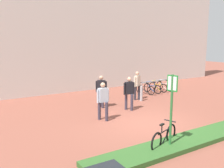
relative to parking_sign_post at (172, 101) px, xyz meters
The scene contains 11 objects.
ground_plane 3.14m from the parking_sign_post, 66.52° to the left, with size 60.00×60.00×0.00m, color brown.
building_facade 11.44m from the parking_sign_post, 84.36° to the left, with size 28.00×1.20×10.00m, color silver.
planter_strip 1.59m from the parking_sign_post, ahead, with size 7.00×1.10×0.16m, color #336028.
parking_sign_post is the anchor object (origin of this frame).
bike_at_sign 1.29m from the parking_sign_post, 102.64° to the left, with size 1.61×0.63×0.86m.
bike_rack_cluster 9.26m from the parking_sign_post, 51.19° to the left, with size 2.65×1.71×0.83m.
bollard_steel 6.70m from the parking_sign_post, 59.45° to the left, with size 0.16×0.16×0.90m, color #ADADB2.
person_suited_dark 5.76m from the parking_sign_post, 83.52° to the left, with size 0.47×0.45×1.72m.
person_suited_navy 4.81m from the parking_sign_post, 70.52° to the left, with size 0.60×0.46×1.72m.
person_casual_tan 6.93m from the parking_sign_post, 61.29° to the left, with size 0.57×0.38×1.72m.
person_shirt_blue 3.83m from the parking_sign_post, 95.64° to the left, with size 0.61×0.48×1.72m.
Camera 1 is at (-6.81, -8.02, 3.54)m, focal length 39.92 mm.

